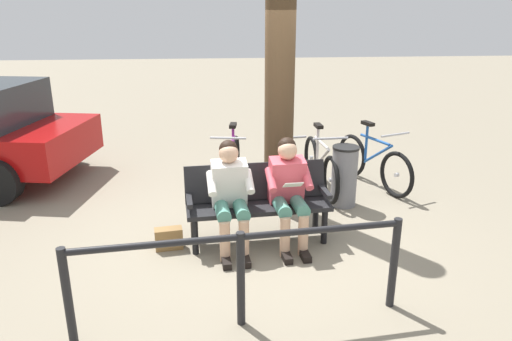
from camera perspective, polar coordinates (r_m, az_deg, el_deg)
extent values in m
plane|color=gray|center=(5.67, 0.19, -7.75)|extent=(40.00, 40.00, 0.00)
cube|color=black|center=(5.38, 0.29, -4.31)|extent=(1.63, 0.57, 0.05)
cube|color=black|center=(5.47, -0.06, -1.27)|extent=(1.61, 0.27, 0.42)
cube|color=black|center=(5.50, 8.11, -2.44)|extent=(0.09, 0.40, 0.05)
cube|color=black|center=(5.26, -7.91, -3.48)|extent=(0.09, 0.40, 0.05)
cylinder|color=black|center=(5.49, 8.08, -6.61)|extent=(0.07, 0.07, 0.40)
cylinder|color=black|center=(5.25, -7.21, -7.79)|extent=(0.07, 0.07, 0.40)
cylinder|color=black|center=(5.78, 7.06, -5.19)|extent=(0.07, 0.07, 0.40)
cylinder|color=black|center=(5.56, -7.40, -6.23)|extent=(0.07, 0.07, 0.40)
cube|color=#D84C59|center=(5.35, 3.61, -1.18)|extent=(0.40, 0.34, 0.55)
sphere|color=#D8A884|center=(5.22, 3.74, 2.39)|extent=(0.21, 0.21, 0.21)
sphere|color=black|center=(5.24, 3.68, 2.87)|extent=(0.20, 0.20, 0.20)
cylinder|color=#4C8C7A|center=(5.28, 5.12, -4.10)|extent=(0.18, 0.41, 0.15)
cylinder|color=#D8A884|center=(5.21, 5.60, -7.62)|extent=(0.11, 0.11, 0.45)
cube|color=black|center=(5.22, 5.83, -9.97)|extent=(0.11, 0.23, 0.07)
cylinder|color=#D84C59|center=(5.27, 6.04, -0.86)|extent=(0.11, 0.31, 0.23)
cylinder|color=#4C8C7A|center=(5.23, 3.00, -4.26)|extent=(0.18, 0.41, 0.15)
cylinder|color=#D8A884|center=(5.17, 3.44, -7.82)|extent=(0.11, 0.11, 0.45)
cube|color=black|center=(5.17, 3.66, -10.19)|extent=(0.11, 0.23, 0.07)
cylinder|color=#D84C59|center=(5.18, 1.78, -1.12)|extent=(0.11, 0.31, 0.23)
cube|color=silver|center=(5.06, 4.41, -1.70)|extent=(0.21, 0.14, 0.09)
cube|color=white|center=(5.25, -3.20, -1.60)|extent=(0.40, 0.34, 0.55)
sphere|color=#D8A884|center=(5.12, -3.25, 2.04)|extent=(0.21, 0.21, 0.21)
sphere|color=black|center=(5.13, -3.30, 2.53)|extent=(0.20, 0.20, 0.20)
cylinder|color=#4C8C7A|center=(5.16, -1.79, -4.59)|extent=(0.18, 0.41, 0.15)
cylinder|color=#D8A884|center=(5.09, -1.43, -8.21)|extent=(0.11, 0.11, 0.45)
cube|color=black|center=(5.10, -1.24, -10.62)|extent=(0.11, 0.23, 0.07)
cylinder|color=white|center=(5.14, -0.84, -1.28)|extent=(0.11, 0.31, 0.23)
cylinder|color=#4C8C7A|center=(5.14, -4.00, -4.74)|extent=(0.18, 0.41, 0.15)
cylinder|color=#D8A884|center=(5.07, -3.69, -8.38)|extent=(0.11, 0.11, 0.45)
cube|color=black|center=(5.07, -3.52, -10.80)|extent=(0.11, 0.23, 0.07)
cylinder|color=white|center=(5.10, -5.29, -1.54)|extent=(0.11, 0.31, 0.23)
cube|color=olive|center=(5.44, -10.27, -7.92)|extent=(0.32, 0.18, 0.24)
cylinder|color=#4C3823|center=(6.03, 2.84, 12.35)|extent=(0.37, 0.37, 3.72)
cylinder|color=slate|center=(6.49, 10.39, -0.78)|extent=(0.34, 0.34, 0.79)
cylinder|color=black|center=(6.37, 10.60, 2.68)|extent=(0.35, 0.35, 0.03)
torus|color=black|center=(6.94, 16.29, -0.50)|extent=(0.29, 0.64, 0.66)
cylinder|color=silver|center=(6.94, 16.29, -0.50)|extent=(0.07, 0.07, 0.06)
torus|color=black|center=(7.68, 11.26, 1.77)|extent=(0.29, 0.64, 0.66)
cylinder|color=silver|center=(7.68, 11.26, 1.77)|extent=(0.07, 0.07, 0.06)
cylinder|color=#1E519E|center=(7.19, 13.88, 3.57)|extent=(0.26, 0.61, 0.04)
cylinder|color=#1E519E|center=(7.19, 14.16, 1.88)|extent=(0.25, 0.57, 0.43)
cylinder|color=#1E519E|center=(7.35, 12.93, 3.32)|extent=(0.04, 0.04, 0.55)
cube|color=black|center=(7.28, 13.09, 5.44)|extent=(0.16, 0.24, 0.05)
cylinder|color=#B2B2B7|center=(6.85, 16.14, 4.10)|extent=(0.46, 0.20, 0.03)
torus|color=black|center=(6.54, 8.83, -1.12)|extent=(0.10, 0.66, 0.66)
cylinder|color=silver|center=(6.54, 8.83, -1.12)|extent=(0.05, 0.06, 0.06)
torus|color=black|center=(7.47, 6.53, 1.53)|extent=(0.10, 0.66, 0.66)
cylinder|color=silver|center=(7.47, 6.53, 1.53)|extent=(0.05, 0.06, 0.06)
cylinder|color=silver|center=(6.89, 7.74, 3.29)|extent=(0.08, 0.63, 0.04)
cylinder|color=silver|center=(6.87, 7.85, 1.50)|extent=(0.08, 0.60, 0.43)
cylinder|color=silver|center=(7.08, 7.30, 3.06)|extent=(0.04, 0.04, 0.55)
cube|color=black|center=(7.01, 7.40, 5.27)|extent=(0.10, 0.23, 0.05)
cylinder|color=#B2B2B7|center=(6.47, 8.81, 3.77)|extent=(0.48, 0.06, 0.03)
torus|color=black|center=(6.52, 4.06, -0.99)|extent=(0.14, 0.66, 0.66)
cylinder|color=silver|center=(6.52, 4.06, -0.99)|extent=(0.06, 0.07, 0.06)
torus|color=black|center=(7.46, 1.91, 1.62)|extent=(0.14, 0.66, 0.66)
cylinder|color=silver|center=(7.46, 1.91, 1.62)|extent=(0.06, 0.07, 0.06)
cylinder|color=#8C268C|center=(6.87, 2.96, 3.41)|extent=(0.12, 0.63, 0.04)
cylinder|color=#8C268C|center=(6.86, 3.11, 1.62)|extent=(0.11, 0.60, 0.43)
cylinder|color=#8C268C|center=(7.07, 2.57, 3.17)|extent=(0.04, 0.04, 0.55)
cube|color=black|center=(7.00, 2.60, 5.38)|extent=(0.12, 0.23, 0.05)
cylinder|color=#B2B2B7|center=(6.45, 3.92, 3.91)|extent=(0.48, 0.09, 0.03)
torus|color=black|center=(6.49, -3.33, -1.08)|extent=(0.16, 0.66, 0.66)
cylinder|color=silver|center=(6.49, -3.33, -1.08)|extent=(0.06, 0.07, 0.06)
torus|color=black|center=(7.45, -2.40, 1.60)|extent=(0.16, 0.66, 0.66)
cylinder|color=silver|center=(7.45, -2.40, 1.60)|extent=(0.06, 0.07, 0.06)
cylinder|color=#8C268C|center=(6.86, -2.88, 3.37)|extent=(0.14, 0.63, 0.04)
cylinder|color=#8C268C|center=(6.84, -2.93, 1.57)|extent=(0.13, 0.60, 0.43)
cylinder|color=#8C268C|center=(7.05, -2.71, 3.14)|extent=(0.04, 0.04, 0.55)
cube|color=black|center=(6.98, -2.74, 5.35)|extent=(0.12, 0.23, 0.05)
cylinder|color=#B2B2B7|center=(6.42, -3.32, 3.85)|extent=(0.48, 0.11, 0.03)
cylinder|color=black|center=(4.43, 15.98, -10.50)|extent=(0.07, 0.07, 0.85)
cylinder|color=black|center=(4.05, -1.80, -12.74)|extent=(0.07, 0.07, 0.85)
cylinder|color=black|center=(4.09, -21.38, -13.81)|extent=(0.07, 0.07, 0.85)
cylinder|color=black|center=(3.86, -1.86, -7.87)|extent=(2.69, 0.33, 0.06)
cylinder|color=black|center=(8.78, -21.99, 2.83)|extent=(0.67, 0.33, 0.64)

